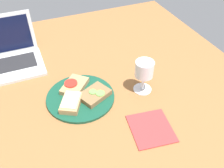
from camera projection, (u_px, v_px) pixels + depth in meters
The scene contains 8 objects.
wooden_table at pixel (85, 101), 95.48cm from camera, with size 140.00×140.00×3.00cm, color brown.
plate at pixel (81, 97), 94.26cm from camera, with size 25.66×25.66×1.01cm, color #144733.
sandwich_with_cucumber at pixel (95, 94), 93.14cm from camera, with size 13.31×11.73×2.31cm.
sandwich_with_tomato at pixel (74, 86), 96.77cm from camera, with size 13.08×13.31×2.57cm.
sandwich_with_cheese at pixel (71, 102), 89.55cm from camera, with size 10.51×11.93×2.91cm.
wine_glass at pixel (144, 71), 92.05cm from camera, with size 7.10×7.10×13.29cm.
laptop at pixel (3, 56), 108.22cm from camera, with size 31.19×24.33×19.25cm.
napkin at pixel (151, 128), 83.41cm from camera, with size 13.57×14.69×0.40cm, color #B23333.
Camera 1 is at (-16.21, -66.40, 69.28)cm, focal length 40.00 mm.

